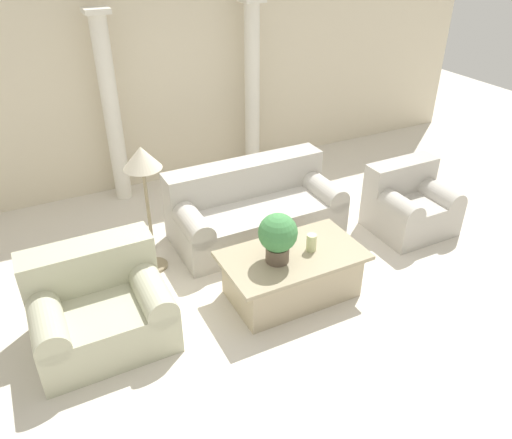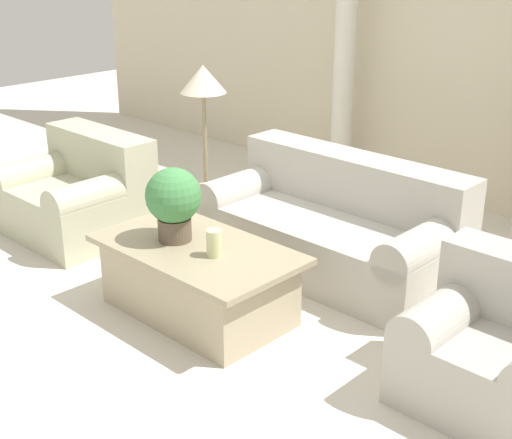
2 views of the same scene
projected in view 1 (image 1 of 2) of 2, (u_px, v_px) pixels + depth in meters
name	position (u px, v px, depth m)	size (l,w,h in m)	color
ground_plane	(263.00, 278.00, 5.25)	(16.00, 16.00, 0.00)	silver
wall_back	(165.00, 65.00, 6.54)	(10.00, 0.06, 3.20)	beige
sofa_long	(254.00, 208.00, 5.85)	(1.95, 0.94, 0.83)	#B7B2A8
loveseat	(99.00, 305.00, 4.37)	(1.15, 0.94, 0.83)	#B9B99B
coffee_table	(292.00, 274.00, 4.91)	(1.37, 0.79, 0.49)	tan
potted_plant	(278.00, 236.00, 4.55)	(0.37, 0.37, 0.49)	brown
pillar_candle	(311.00, 242.00, 4.79)	(0.10, 0.10, 0.18)	beige
floor_lamp	(143.00, 168.00, 4.82)	(0.38, 0.38, 1.40)	gray
column_left	(111.00, 109.00, 6.17)	(0.29, 0.29, 2.40)	silver
column_right	(252.00, 88.00, 6.93)	(0.29, 0.29, 2.40)	silver
armchair	(409.00, 203.00, 5.95)	(0.91, 0.79, 0.80)	#B7B2A8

